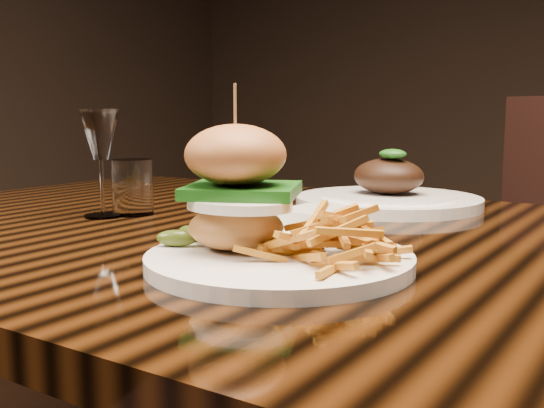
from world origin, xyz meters
The scene contains 6 objects.
dining_table centered at (0.00, 0.00, 0.67)m, with size 1.60×0.90×0.75m.
burger_plate centered at (0.01, -0.18, 0.80)m, with size 0.27×0.27×0.19m.
ramekin centered at (-0.02, -0.03, 0.77)m, with size 0.08×0.08×0.04m, color white.
wine_glass centered at (-0.38, -0.06, 0.87)m, with size 0.06×0.06×0.16m.
water_tumbler centered at (-0.36, -0.02, 0.79)m, with size 0.06×0.06×0.09m, color white.
far_dish centered at (-0.06, 0.28, 0.77)m, with size 0.31×0.31×0.10m.
Camera 1 is at (0.36, -0.72, 0.91)m, focal length 42.00 mm.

